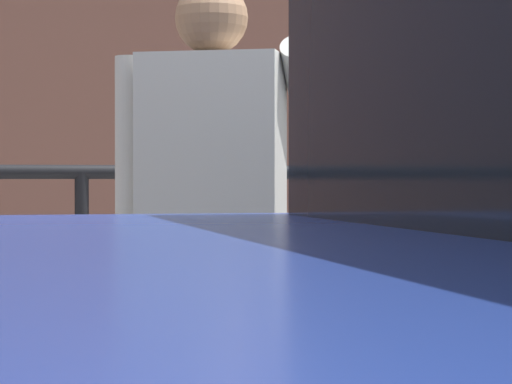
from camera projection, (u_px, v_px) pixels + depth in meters
name	position (u px, v px, depth m)	size (l,w,h in m)	color
parking_meter	(410.00, 173.00, 3.17)	(0.17, 0.18, 1.49)	slate
pedestrian_at_meter	(212.00, 217.00, 3.21)	(0.75, 0.52, 1.65)	brown
background_railing	(327.00, 236.00, 4.76)	(24.06, 0.06, 1.11)	black
backdrop_wall	(202.00, 74.00, 7.48)	(32.00, 0.50, 3.87)	brown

